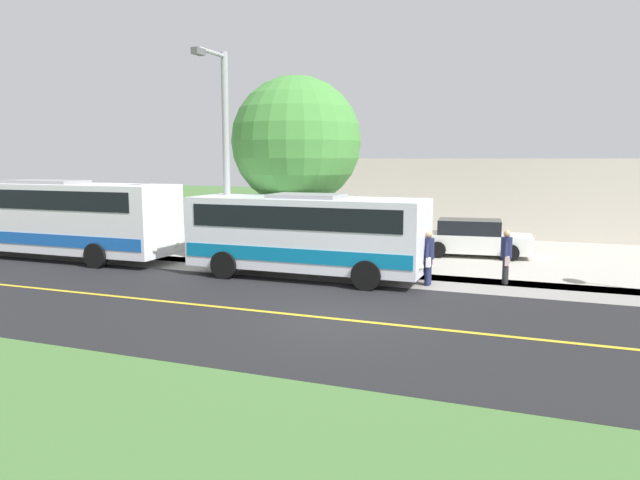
% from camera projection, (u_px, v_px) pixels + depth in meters
% --- Properties ---
extents(ground_plane, '(120.00, 120.00, 0.00)m').
position_uv_depth(ground_plane, '(335.00, 319.00, 14.29)').
color(ground_plane, '#477238').
extents(road_surface, '(8.00, 100.00, 0.01)m').
position_uv_depth(road_surface, '(335.00, 319.00, 14.29)').
color(road_surface, black).
rests_on(road_surface, ground).
extents(sidewalk, '(2.40, 100.00, 0.01)m').
position_uv_depth(sidewalk, '(388.00, 279.00, 19.09)').
color(sidewalk, gray).
rests_on(sidewalk, ground).
extents(parking_lot_surface, '(14.00, 36.00, 0.01)m').
position_uv_depth(parking_lot_surface, '(501.00, 251.00, 24.69)').
color(parking_lot_surface, '#B2ADA3').
rests_on(parking_lot_surface, ground).
extents(road_centre_line, '(0.16, 100.00, 0.00)m').
position_uv_depth(road_centre_line, '(335.00, 319.00, 14.29)').
color(road_centre_line, gold).
rests_on(road_centre_line, ground).
extents(shuttle_bus_front, '(2.74, 7.83, 2.72)m').
position_uv_depth(shuttle_bus_front, '(307.00, 231.00, 19.20)').
color(shuttle_bus_front, white).
rests_on(shuttle_bus_front, ground).
extents(transit_bus_rear, '(2.67, 11.07, 3.03)m').
position_uv_depth(transit_bus_rear, '(47.00, 215.00, 23.05)').
color(transit_bus_rear, white).
rests_on(transit_bus_rear, ground).
extents(pedestrian_with_bags, '(0.72, 0.34, 1.67)m').
position_uv_depth(pedestrian_with_bags, '(506.00, 255.00, 18.25)').
color(pedestrian_with_bags, '#262628').
rests_on(pedestrian_with_bags, ground).
extents(pedestrian_waiting, '(0.72, 0.34, 1.68)m').
position_uv_depth(pedestrian_waiting, '(429.00, 256.00, 18.02)').
color(pedestrian_waiting, '#1E2347').
rests_on(pedestrian_waiting, ground).
extents(street_light_pole, '(1.97, 0.24, 7.44)m').
position_uv_depth(street_light_pole, '(224.00, 151.00, 20.28)').
color(street_light_pole, '#9E9EA3').
rests_on(street_light_pole, ground).
extents(parked_car_near, '(2.34, 4.55, 1.45)m').
position_uv_depth(parked_car_near, '(473.00, 239.00, 23.54)').
color(parked_car_near, white).
rests_on(parked_car_near, ground).
extents(tree_curbside, '(4.82, 4.82, 6.91)m').
position_uv_depth(tree_curbside, '(296.00, 142.00, 22.00)').
color(tree_curbside, '#4C3826').
rests_on(tree_curbside, ground).
extents(commercial_building, '(10.00, 23.84, 3.87)m').
position_uv_depth(commercial_building, '(550.00, 194.00, 32.10)').
color(commercial_building, beige).
rests_on(commercial_building, ground).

